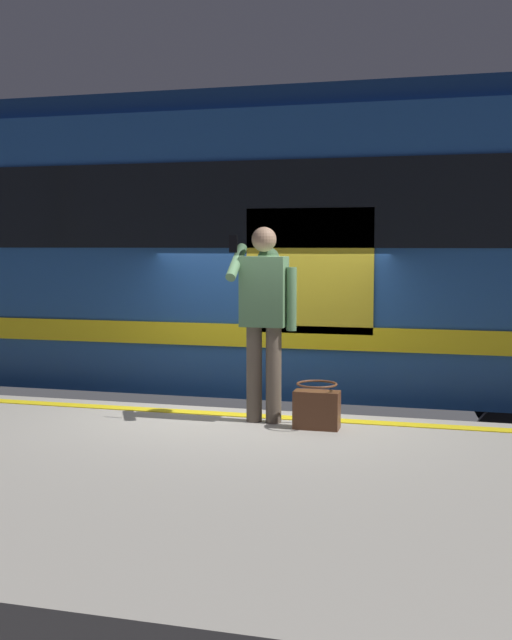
{
  "coord_description": "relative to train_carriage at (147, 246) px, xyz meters",
  "views": [
    {
      "loc": [
        -2.02,
        7.32,
        2.6
      ],
      "look_at": [
        -0.13,
        0.3,
        1.9
      ],
      "focal_mm": 44.67,
      "sensor_mm": 36.0,
      "label": 1
    }
  ],
  "objects": [
    {
      "name": "platform",
      "position": [
        -2.0,
        4.37,
        -2.08
      ],
      "size": [
        17.07,
        4.32,
        1.0
      ],
      "primitive_type": "cube",
      "color": "#9E998E",
      "rests_on": "ground"
    },
    {
      "name": "passenger",
      "position": [
        -2.26,
        2.7,
        -0.54
      ],
      "size": [
        0.57,
        0.55,
        1.75
      ],
      "color": "brown",
      "rests_on": "platform"
    },
    {
      "name": "handbag",
      "position": [
        -2.76,
        2.85,
        -1.39
      ],
      "size": [
        0.39,
        0.35,
        0.4
      ],
      "color": "#59331E",
      "rests_on": "platform"
    },
    {
      "name": "ground_plane",
      "position": [
        -2.0,
        2.21,
        -2.58
      ],
      "size": [
        25.61,
        25.61,
        0.0
      ],
      "primitive_type": "plane",
      "color": "#3D3D3F"
    },
    {
      "name": "track_rail_far",
      "position": [
        -2.0,
        -0.72,
        -2.5
      ],
      "size": [
        22.2,
        0.08,
        0.16
      ],
      "primitive_type": "cube",
      "color": "slate",
      "rests_on": "ground"
    },
    {
      "name": "safety_line",
      "position": [
        -2.0,
        2.51,
        -1.57
      ],
      "size": [
        16.73,
        0.16,
        0.01
      ],
      "primitive_type": "cube",
      "color": "yellow",
      "rests_on": "platform"
    },
    {
      "name": "train_carriage",
      "position": [
        0.0,
        0.0,
        0.0
      ],
      "size": [
        13.83,
        3.03,
        4.08
      ],
      "color": "#1E478C",
      "rests_on": "ground"
    },
    {
      "name": "track_rail_near",
      "position": [
        -2.0,
        0.71,
        -2.5
      ],
      "size": [
        22.2,
        0.08,
        0.16
      ],
      "primitive_type": "cube",
      "color": "slate",
      "rests_on": "ground"
    }
  ]
}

